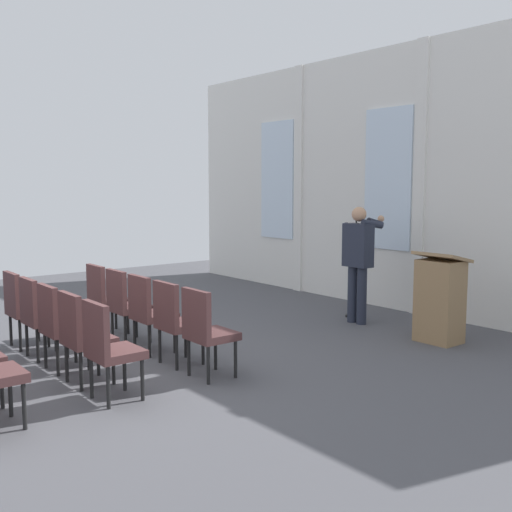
# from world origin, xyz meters

# --- Properties ---
(ground_plane) EXTENTS (14.02, 14.02, 0.00)m
(ground_plane) POSITION_xyz_m (0.00, 0.00, 0.00)
(ground_plane) COLOR #4C4C51
(rear_partition) EXTENTS (10.12, 0.14, 4.15)m
(rear_partition) POSITION_xyz_m (0.03, 5.39, 2.07)
(rear_partition) COLOR silver
(rear_partition) RESTS_ON ground
(speaker) EXTENTS (0.50, 0.69, 1.68)m
(speaker) POSITION_xyz_m (0.46, 4.15, 0.98)
(speaker) COLOR #232838
(speaker) RESTS_ON ground
(mic_stand) EXTENTS (0.28, 0.28, 1.55)m
(mic_stand) POSITION_xyz_m (0.16, 4.43, 0.34)
(mic_stand) COLOR black
(mic_stand) RESTS_ON ground
(lectern) EXTENTS (0.60, 0.48, 1.16)m
(lectern) POSITION_xyz_m (1.84, 4.14, 0.55)
(lectern) COLOR #93724C
(lectern) RESTS_ON ground
(chair_r0_c0) EXTENTS (0.46, 0.44, 0.94)m
(chair_r0_c0) POSITION_xyz_m (-1.20, 1.01, 0.53)
(chair_r0_c0) COLOR black
(chair_r0_c0) RESTS_ON ground
(chair_r0_c1) EXTENTS (0.46, 0.44, 0.94)m
(chair_r0_c1) POSITION_xyz_m (-0.60, 1.01, 0.53)
(chair_r0_c1) COLOR black
(chair_r0_c1) RESTS_ON ground
(chair_r0_c2) EXTENTS (0.46, 0.44, 0.94)m
(chair_r0_c2) POSITION_xyz_m (0.00, 1.01, 0.53)
(chair_r0_c2) COLOR black
(chair_r0_c2) RESTS_ON ground
(chair_r0_c3) EXTENTS (0.46, 0.44, 0.94)m
(chair_r0_c3) POSITION_xyz_m (0.60, 1.01, 0.53)
(chair_r0_c3) COLOR black
(chair_r0_c3) RESTS_ON ground
(chair_r0_c4) EXTENTS (0.46, 0.44, 0.94)m
(chair_r0_c4) POSITION_xyz_m (1.20, 1.01, 0.53)
(chair_r0_c4) COLOR black
(chair_r0_c4) RESTS_ON ground
(chair_r1_c0) EXTENTS (0.46, 0.44, 0.94)m
(chair_r1_c0) POSITION_xyz_m (-1.20, -0.07, 0.53)
(chair_r1_c0) COLOR black
(chair_r1_c0) RESTS_ON ground
(chair_r1_c1) EXTENTS (0.46, 0.44, 0.94)m
(chair_r1_c1) POSITION_xyz_m (-0.60, -0.07, 0.53)
(chair_r1_c1) COLOR black
(chair_r1_c1) RESTS_ON ground
(chair_r1_c2) EXTENTS (0.46, 0.44, 0.94)m
(chair_r1_c2) POSITION_xyz_m (0.00, -0.07, 0.53)
(chair_r1_c2) COLOR black
(chair_r1_c2) RESTS_ON ground
(chair_r1_c3) EXTENTS (0.46, 0.44, 0.94)m
(chair_r1_c3) POSITION_xyz_m (0.60, -0.07, 0.53)
(chair_r1_c3) COLOR black
(chair_r1_c3) RESTS_ON ground
(chair_r1_c4) EXTENTS (0.46, 0.44, 0.94)m
(chair_r1_c4) POSITION_xyz_m (1.20, -0.07, 0.53)
(chair_r1_c4) COLOR black
(chair_r1_c4) RESTS_ON ground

